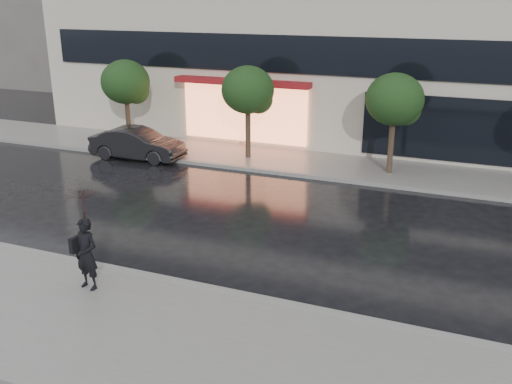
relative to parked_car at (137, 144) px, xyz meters
The scene contains 11 objects.
ground 11.16m from the parked_car, 48.16° to the right, with size 120.00×120.00×0.00m, color black.
sidewalk_near 13.75m from the parked_car, 57.24° to the right, with size 60.00×4.50×0.12m, color slate.
sidewalk_far 7.71m from the parked_car, 14.70° to the left, with size 60.00×3.50×0.12m, color slate.
curb_near 11.92m from the parked_car, 51.37° to the right, with size 60.00×0.25×0.14m, color gray.
curb_far 7.46m from the parked_car, ahead, with size 60.00×0.25×0.14m, color gray.
bg_building_left 27.65m from the parked_car, 139.29° to the left, with size 14.00×10.00×12.00m, color #59544F.
tree_far_west 3.21m from the parked_car, 131.07° to the left, with size 2.20×2.20×3.99m.
tree_mid_west 5.31m from the parked_car, 21.07° to the left, with size 2.20×2.20×3.99m.
tree_mid_east 10.87m from the parked_car, ahead, with size 2.20×2.20×3.99m.
parked_car is the anchor object (origin of this frame).
pedestrian_with_umbrella 11.76m from the parked_car, 62.26° to the right, with size 1.10×1.11×2.47m.
Camera 1 is at (6.20, -11.77, 6.73)m, focal length 40.00 mm.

